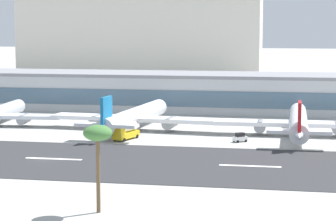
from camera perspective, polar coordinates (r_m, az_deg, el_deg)
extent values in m
plane|color=#A8A8A3|center=(147.79, -9.78, -3.87)|extent=(1400.00, 1400.00, 0.00)
cube|color=#2D2D30|center=(148.42, -9.68, -3.80)|extent=(800.00, 38.84, 0.08)
cube|color=white|center=(147.87, -9.10, -3.82)|extent=(12.00, 1.20, 0.01)
cube|color=white|center=(139.60, 6.56, -4.41)|extent=(12.00, 1.20, 0.01)
cube|color=#B7BABC|center=(229.96, 0.34, 1.42)|extent=(178.40, 24.56, 10.89)
cube|color=#476075|center=(217.86, -0.25, 0.97)|extent=(173.05, 0.30, 4.90)
cube|color=gray|center=(229.47, 0.35, 2.89)|extent=(180.19, 24.81, 1.00)
cube|color=beige|center=(357.61, -2.32, 5.76)|extent=(120.70, 24.45, 40.86)
sphere|color=silver|center=(218.38, -11.80, 0.36)|extent=(3.80, 3.80, 3.80)
cylinder|color=gray|center=(196.29, -11.40, -0.67)|extent=(2.98, 5.76, 2.60)
cylinder|color=silver|center=(186.86, -2.67, -0.46)|extent=(8.50, 44.89, 4.47)
sphere|color=silver|center=(207.99, -0.71, 0.29)|extent=(4.24, 4.24, 4.24)
cone|color=silver|center=(166.05, -5.14, -1.41)|extent=(4.73, 8.37, 4.02)
cube|color=silver|center=(186.08, -2.76, -0.63)|extent=(44.50, 10.67, 0.98)
cylinder|color=gray|center=(183.27, 0.18, -0.99)|extent=(3.46, 6.49, 2.90)
cylinder|color=gray|center=(189.58, -5.60, -0.76)|extent=(3.46, 6.49, 2.90)
cube|color=silver|center=(167.64, -4.92, -1.17)|extent=(15.26, 5.03, 0.79)
cube|color=#1975B2|center=(167.23, -4.93, -0.11)|extent=(1.26, 6.07, 7.15)
cylinder|color=black|center=(185.15, -2.89, -1.42)|extent=(0.80, 0.80, 1.23)
cylinder|color=white|center=(179.81, 10.35, -0.87)|extent=(5.11, 44.33, 4.43)
sphere|color=white|center=(201.77, 10.31, -0.03)|extent=(4.21, 4.21, 4.21)
cone|color=white|center=(157.90, 10.41, -1.93)|extent=(4.11, 8.03, 3.98)
cube|color=white|center=(178.99, 10.35, -1.04)|extent=(41.66, 7.28, 0.97)
cylinder|color=gray|center=(179.25, 7.36, -1.23)|extent=(2.97, 6.24, 2.88)
cube|color=white|center=(159.59, 10.41, -1.68)|extent=(14.19, 3.87, 0.78)
cube|color=red|center=(159.16, 10.43, -0.58)|extent=(0.80, 5.99, 7.08)
cylinder|color=black|center=(178.02, 10.34, -1.86)|extent=(0.80, 0.80, 1.22)
cube|color=white|center=(167.87, 5.75, -2.24)|extent=(3.49, 3.26, 1.00)
cube|color=black|center=(167.73, 5.75, -1.92)|extent=(2.30, 2.20, 0.90)
cylinder|color=black|center=(167.92, 6.22, -2.42)|extent=(0.64, 0.59, 0.60)
cylinder|color=black|center=(169.23, 5.91, -2.34)|extent=(0.64, 0.59, 0.60)
cylinder|color=black|center=(166.68, 5.58, -2.48)|extent=(0.64, 0.59, 0.60)
cylinder|color=black|center=(168.00, 5.28, -2.40)|extent=(0.64, 0.59, 0.60)
cube|color=gold|center=(170.81, -3.36, -1.94)|extent=(4.99, 8.89, 1.40)
cylinder|color=silver|center=(171.42, -3.18, -1.32)|extent=(3.71, 6.14, 2.10)
cube|color=gold|center=(167.85, -3.93, -1.55)|extent=(2.89, 2.65, 1.80)
cylinder|color=black|center=(169.10, -4.26, -2.28)|extent=(0.53, 0.94, 0.90)
cylinder|color=black|center=(167.74, -3.50, -2.35)|extent=(0.53, 0.94, 0.90)
cylinder|color=black|center=(174.10, -3.21, -2.01)|extent=(0.53, 0.94, 0.90)
cylinder|color=black|center=(172.78, -2.47, -2.07)|extent=(0.53, 0.94, 0.90)
cylinder|color=brown|center=(104.58, -5.58, -4.97)|extent=(0.59, 0.59, 11.74)
ellipsoid|color=#427538|center=(103.54, -5.62, -1.79)|extent=(4.24, 4.24, 2.33)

